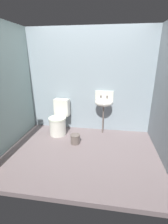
# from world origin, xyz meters

# --- Properties ---
(ground_plane) EXTENTS (3.29, 2.41, 0.08)m
(ground_plane) POSITION_xyz_m (0.00, 0.00, -0.04)
(ground_plane) COLOR slate
(wall_back) EXTENTS (3.29, 0.10, 2.37)m
(wall_back) POSITION_xyz_m (0.00, 1.05, 1.18)
(wall_back) COLOR #8B9BA4
(wall_back) RESTS_ON ground
(wall_left) EXTENTS (0.10, 2.21, 2.37)m
(wall_left) POSITION_xyz_m (-1.49, 0.10, 1.18)
(wall_left) COLOR #86A09E
(wall_left) RESTS_ON ground
(toilet_near_wall) EXTENTS (0.44, 0.63, 0.78)m
(toilet_near_wall) POSITION_xyz_m (-0.66, 0.65, 0.32)
(toilet_near_wall) COLOR silver
(toilet_near_wall) RESTS_ON ground
(sink) EXTENTS (0.42, 0.35, 0.99)m
(sink) POSITION_xyz_m (0.37, 0.84, 0.75)
(sink) COLOR #645852
(sink) RESTS_ON ground
(bucket) EXTENTS (0.21, 0.21, 0.20)m
(bucket) POSITION_xyz_m (-0.18, 0.21, 0.11)
(bucket) COLOR #645852
(bucket) RESTS_ON ground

